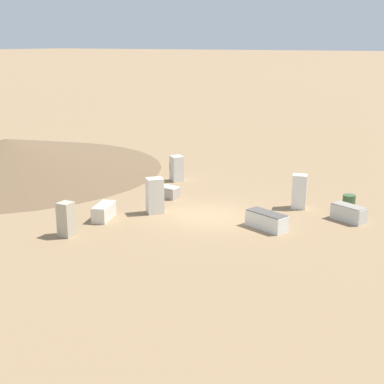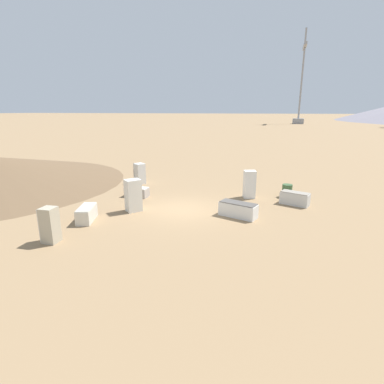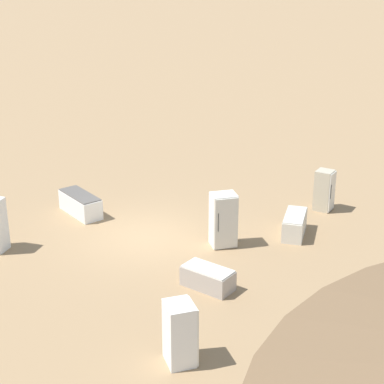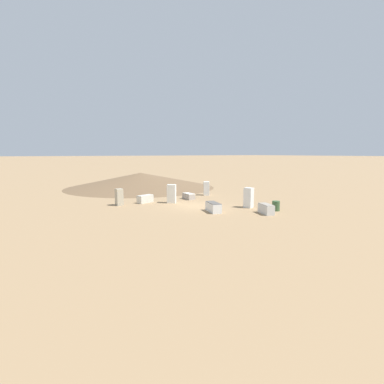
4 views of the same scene
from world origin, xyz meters
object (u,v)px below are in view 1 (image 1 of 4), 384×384
(discarded_fridge_2, at_px, (66,219))
(discarded_fridge_3, at_px, (177,168))
(discarded_fridge_5, at_px, (266,220))
(discarded_fridge_6, at_px, (166,192))
(discarded_fridge_1, at_px, (155,196))
(discarded_fridge_4, at_px, (104,212))
(discarded_fridge_0, at_px, (348,213))
(rusty_barrel, at_px, (349,203))
(discarded_fridge_7, at_px, (299,191))

(discarded_fridge_2, bearing_deg, discarded_fridge_3, 2.54)
(discarded_fridge_3, xyz_separation_m, discarded_fridge_5, (-5.06, -8.00, -0.38))
(discarded_fridge_6, bearing_deg, discarded_fridge_3, -154.87)
(discarded_fridge_1, height_order, discarded_fridge_5, discarded_fridge_1)
(discarded_fridge_1, height_order, discarded_fridge_2, discarded_fridge_1)
(discarded_fridge_6, bearing_deg, discarded_fridge_5, 76.47)
(discarded_fridge_4, bearing_deg, discarded_fridge_1, 33.74)
(discarded_fridge_0, xyz_separation_m, rusty_barrel, (1.56, 0.42, 0.02))
(discarded_fridge_2, relative_size, discarded_fridge_6, 1.01)
(discarded_fridge_2, bearing_deg, discarded_fridge_4, -1.01)
(discarded_fridge_6, xyz_separation_m, discarded_fridge_7, (1.81, -6.78, 0.55))
(discarded_fridge_5, distance_m, discarded_fridge_6, 6.88)
(discarded_fridge_0, relative_size, discarded_fridge_3, 1.13)
(discarded_fridge_2, height_order, discarded_fridge_3, discarded_fridge_3)
(discarded_fridge_0, height_order, discarded_fridge_4, discarded_fridge_0)
(discarded_fridge_0, height_order, discarded_fridge_7, discarded_fridge_7)
(discarded_fridge_2, relative_size, discarded_fridge_7, 0.87)
(discarded_fridge_1, bearing_deg, discarded_fridge_4, -176.28)
(discarded_fridge_3, height_order, discarded_fridge_4, discarded_fridge_3)
(discarded_fridge_0, relative_size, rusty_barrel, 2.14)
(rusty_barrel, bearing_deg, discarded_fridge_2, 136.35)
(discarded_fridge_6, bearing_deg, rusty_barrel, 108.39)
(discarded_fridge_3, distance_m, rusty_barrel, 10.43)
(discarded_fridge_6, height_order, discarded_fridge_7, discarded_fridge_7)
(discarded_fridge_5, bearing_deg, discarded_fridge_6, 91.94)
(discarded_fridge_4, distance_m, discarded_fridge_5, 7.54)
(discarded_fridge_2, xyz_separation_m, discarded_fridge_7, (8.93, -7.07, 0.11))
(discarded_fridge_5, distance_m, rusty_barrel, 5.10)
(discarded_fridge_3, height_order, discarded_fridge_5, discarded_fridge_3)
(discarded_fridge_7, relative_size, rusty_barrel, 2.14)
(discarded_fridge_0, relative_size, discarded_fridge_7, 1.00)
(discarded_fridge_7, bearing_deg, discarded_fridge_3, 152.62)
(discarded_fridge_2, distance_m, discarded_fridge_3, 10.39)
(discarded_fridge_7, bearing_deg, rusty_barrel, 2.94)
(discarded_fridge_5, bearing_deg, discarded_fridge_2, 144.79)
(discarded_fridge_2, distance_m, discarded_fridge_4, 2.58)
(discarded_fridge_0, xyz_separation_m, discarded_fridge_4, (-5.67, 9.86, -0.02))
(discarded_fridge_3, height_order, discarded_fridge_6, discarded_fridge_3)
(rusty_barrel, bearing_deg, discarded_fridge_1, 123.33)
(discarded_fridge_3, xyz_separation_m, discarded_fridge_6, (-3.21, -1.37, -0.45))
(discarded_fridge_4, relative_size, discarded_fridge_5, 0.84)
(discarded_fridge_7, bearing_deg, discarded_fridge_5, -109.88)
(discarded_fridge_7, bearing_deg, discarded_fridge_1, -160.01)
(discarded_fridge_6, distance_m, discarded_fridge_7, 7.04)
(discarded_fridge_1, relative_size, discarded_fridge_7, 1.02)
(discarded_fridge_2, bearing_deg, discarded_fridge_7, -41.78)
(discarded_fridge_7, bearing_deg, discarded_fridge_0, -32.49)
(discarded_fridge_6, distance_m, rusty_barrel, 9.42)
(discarded_fridge_5, xyz_separation_m, discarded_fridge_6, (1.84, 6.63, -0.07))
(discarded_fridge_5, bearing_deg, discarded_fridge_0, -26.33)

